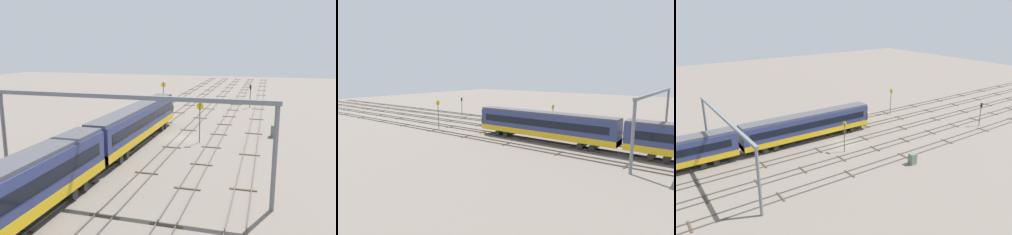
% 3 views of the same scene
% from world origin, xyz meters
% --- Properties ---
extents(ground_plane, '(205.62, 205.62, 0.00)m').
position_xyz_m(ground_plane, '(0.00, 0.00, 0.00)').
color(ground_plane, slate).
extents(track_near_foreground, '(189.62, 2.40, 0.16)m').
position_xyz_m(track_near_foreground, '(0.00, -9.59, 0.07)').
color(track_near_foreground, '#59544C').
rests_on(track_near_foreground, ground).
extents(track_second_near, '(189.62, 2.40, 0.16)m').
position_xyz_m(track_second_near, '(0.00, -4.79, 0.07)').
color(track_second_near, '#59544C').
rests_on(track_second_near, ground).
extents(track_middle, '(189.62, 2.40, 0.16)m').
position_xyz_m(track_middle, '(0.00, 0.00, 0.07)').
color(track_middle, '#59544C').
rests_on(track_middle, ground).
extents(track_with_train, '(189.62, 2.40, 0.16)m').
position_xyz_m(track_with_train, '(-0.00, 4.79, 0.07)').
color(track_with_train, '#59544C').
rests_on(track_with_train, ground).
extents(track_far_background, '(189.62, 2.40, 0.16)m').
position_xyz_m(track_far_background, '(-0.00, 9.59, 0.07)').
color(track_far_background, '#59544C').
rests_on(track_far_background, ground).
extents(overhead_gantry, '(0.40, 24.87, 8.57)m').
position_xyz_m(overhead_gantry, '(-19.15, 0.17, 6.77)').
color(overhead_gantry, slate).
rests_on(overhead_gantry, ground).
extents(speed_sign_near_foreground, '(0.14, 0.93, 5.31)m').
position_xyz_m(speed_sign_near_foreground, '(-1.49, -2.91, 3.45)').
color(speed_sign_near_foreground, '#4C4C51').
rests_on(speed_sign_near_foreground, ground).
extents(speed_sign_far_trackside, '(0.14, 0.96, 5.75)m').
position_xyz_m(speed_sign_far_trackside, '(18.26, 7.91, 3.73)').
color(speed_sign_far_trackside, '#4C4C51').
rests_on(speed_sign_far_trackside, ground).
extents(signal_light_trackside_departure, '(0.31, 0.32, 4.72)m').
position_xyz_m(signal_light_trackside_departure, '(27.60, -7.84, 3.08)').
color(signal_light_trackside_departure, '#4C4C51').
rests_on(signal_light_trackside_departure, ground).
extents(relay_cabinet, '(1.11, 0.83, 1.68)m').
position_xyz_m(relay_cabinet, '(4.39, -12.34, 0.84)').
color(relay_cabinet, '#597259').
rests_on(relay_cabinet, ground).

